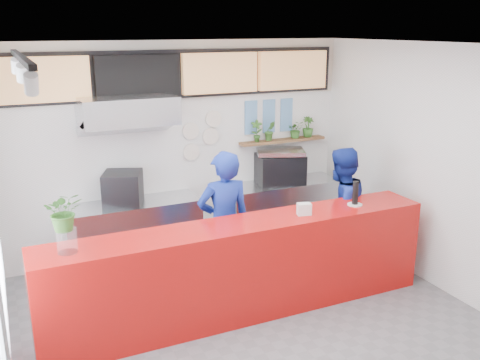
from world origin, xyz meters
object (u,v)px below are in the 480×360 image
object	(u,v)px
staff_center	(224,224)
service_counter	(243,269)
panini_oven	(123,188)
staff_right	(339,211)
espresso_machine	(280,169)
pepper_mill	(355,193)

from	to	relation	value
staff_center	service_counter	bearing A→B (deg)	93.89
service_counter	panini_oven	size ratio (longest dim) A/B	9.36
panini_oven	staff_center	bearing A→B (deg)	-31.33
panini_oven	staff_center	distance (m)	1.56
panini_oven	staff_right	bearing A→B (deg)	-5.68
staff_right	espresso_machine	bearing A→B (deg)	-97.95
espresso_machine	staff_right	size ratio (longest dim) A/B	0.40
panini_oven	pepper_mill	size ratio (longest dim) A/B	1.70
pepper_mill	staff_center	bearing A→B (deg)	158.76
pepper_mill	espresso_machine	bearing A→B (deg)	90.86
espresso_machine	staff_right	bearing A→B (deg)	-72.31
service_counter	panini_oven	distance (m)	2.10
espresso_machine	pepper_mill	distance (m)	1.82
espresso_machine	staff_right	distance (m)	1.36
staff_center	staff_right	world-z (taller)	staff_center
staff_right	staff_center	bearing A→B (deg)	-18.00
espresso_machine	pepper_mill	xyz separation A→B (m)	(0.03, -1.81, 0.14)
panini_oven	staff_right	size ratio (longest dim) A/B	0.28
service_counter	espresso_machine	bearing A→B (deg)	51.08
espresso_machine	service_counter	bearing A→B (deg)	-118.11
service_counter	espresso_machine	xyz separation A→B (m)	(1.45, 1.80, 0.57)
panini_oven	staff_right	distance (m)	2.87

